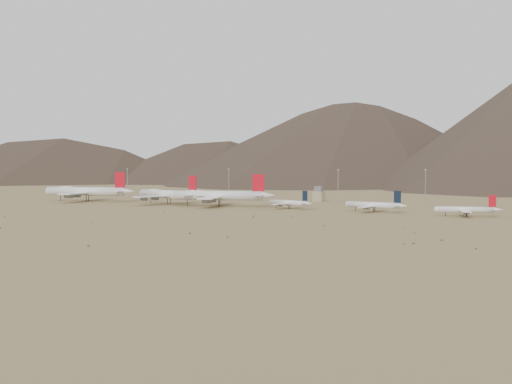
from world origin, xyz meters
The scene contains 14 objects.
ground centered at (0.00, 0.00, 0.00)m, with size 3000.00×3000.00×0.00m, color #A28B54.
mountain_ridge centered at (0.00, 900.00, 150.00)m, with size 4400.00×1000.00×300.00m.
widebody_west centered at (-131.23, 28.63, 8.07)m, with size 77.16×60.87×23.40m.
widebody_centre centered at (-52.24, 32.43, 7.42)m, with size 71.08×55.99×21.51m.
widebody_east centered at (-7.42, 31.07, 7.84)m, with size 73.89×58.76×22.75m.
narrowbody_a centered at (46.57, 35.75, 4.05)m, with size 36.94×27.32×12.49m.
narrowbody_b centered at (106.06, 35.54, 4.46)m, with size 41.61×30.06×13.74m.
narrowbody_c centered at (162.89, 30.27, 4.05)m, with size 36.45×27.15×12.48m.
control_tower centered at (30.00, 120.00, 5.32)m, with size 8.00×8.00×12.00m.
mast_far_west centered at (-167.60, 119.14, 14.20)m, with size 2.00×0.60×25.70m.
mast_west centered at (-58.71, 126.48, 14.20)m, with size 2.00×0.60×25.70m.
mast_centre centered at (50.25, 110.69, 14.20)m, with size 2.00×0.60×25.70m.
mast_east centered at (107.07, 148.40, 14.20)m, with size 2.00×0.60×25.70m.
desert_scrub centered at (28.12, -93.25, 0.34)m, with size 419.66×180.08×0.93m.
Camera 1 is at (239.82, -345.68, 30.80)m, focal length 45.00 mm.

